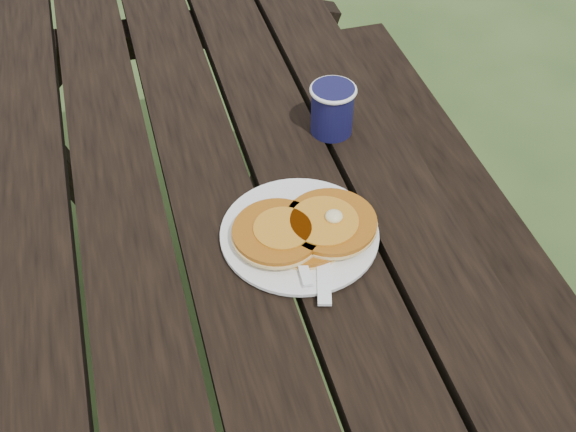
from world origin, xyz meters
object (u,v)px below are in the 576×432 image
object	(u,v)px
picnic_table	(225,327)
coffee_cup	(332,107)
pancake_stack	(306,228)
plate	(299,235)

from	to	relation	value
picnic_table	coffee_cup	bearing A→B (deg)	22.38
picnic_table	coffee_cup	distance (m)	0.51
coffee_cup	picnic_table	bearing A→B (deg)	-157.62
pancake_stack	coffee_cup	distance (m)	0.28
pancake_stack	coffee_cup	xyz separation A→B (m)	(0.12, 0.25, 0.03)
plate	coffee_cup	distance (m)	0.28
plate	coffee_cup	size ratio (longest dim) A/B	2.58
picnic_table	plate	size ratio (longest dim) A/B	7.43
plate	pancake_stack	size ratio (longest dim) A/B	1.07
plate	coffee_cup	world-z (taller)	coffee_cup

